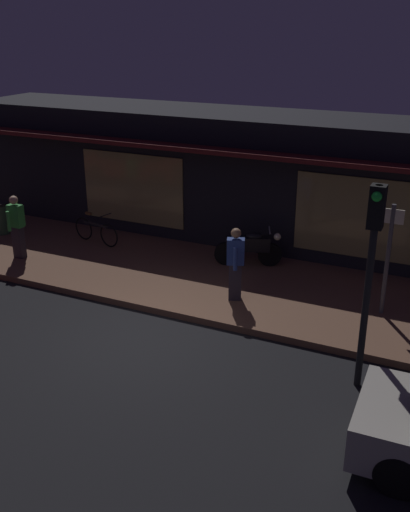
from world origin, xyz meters
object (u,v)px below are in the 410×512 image
(person_bystander, at_px, (235,263))
(trash_bin, at_px, (0,218))
(traffic_light_pole, at_px, (372,253))
(motorcycle, at_px, (249,247))
(sign_post, at_px, (388,253))
(bicycle_parked, at_px, (96,231))
(person_photographer, at_px, (17,226))

(person_bystander, height_order, trash_bin, person_bystander)
(traffic_light_pole, bearing_deg, motorcycle, 131.81)
(sign_post, relative_size, traffic_light_pole, 0.67)
(bicycle_parked, distance_m, trash_bin, 3.02)
(motorcycle, bearing_deg, trash_bin, -174.05)
(person_bystander, relative_size, traffic_light_pole, 0.46)
(traffic_light_pole, bearing_deg, person_photographer, 168.07)
(person_photographer, distance_m, person_bystander, 6.06)
(person_bystander, distance_m, traffic_light_pole, 3.99)
(person_photographer, relative_size, sign_post, 0.70)
(bicycle_parked, bearing_deg, sign_post, -7.04)
(bicycle_parked, height_order, traffic_light_pole, traffic_light_pole)
(motorcycle, relative_size, person_photographer, 0.97)
(bicycle_parked, relative_size, person_photographer, 0.98)
(motorcycle, bearing_deg, person_photographer, -160.19)
(motorcycle, distance_m, person_photographer, 6.01)
(person_bystander, relative_size, trash_bin, 1.80)
(person_photographer, xyz_separation_m, person_bystander, (6.06, 0.05, 0.00))
(motorcycle, height_order, bicycle_parked, motorcycle)
(person_bystander, xyz_separation_m, sign_post, (3.08, 0.71, 0.48))
(sign_post, height_order, trash_bin, sign_post)
(bicycle_parked, xyz_separation_m, traffic_light_pole, (7.99, -3.68, 1.97))
(motorcycle, bearing_deg, sign_post, -20.03)
(person_photographer, height_order, person_bystander, same)
(traffic_light_pole, bearing_deg, sign_post, 91.14)
(motorcycle, height_order, sign_post, sign_post)
(person_photographer, distance_m, trash_bin, 2.22)
(motorcycle, xyz_separation_m, person_photographer, (-5.64, -2.03, 0.38))
(person_bystander, bearing_deg, trash_bin, 171.23)
(motorcycle, relative_size, person_bystander, 0.97)
(motorcycle, height_order, person_bystander, person_bystander)
(person_bystander, bearing_deg, person_photographer, -179.53)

